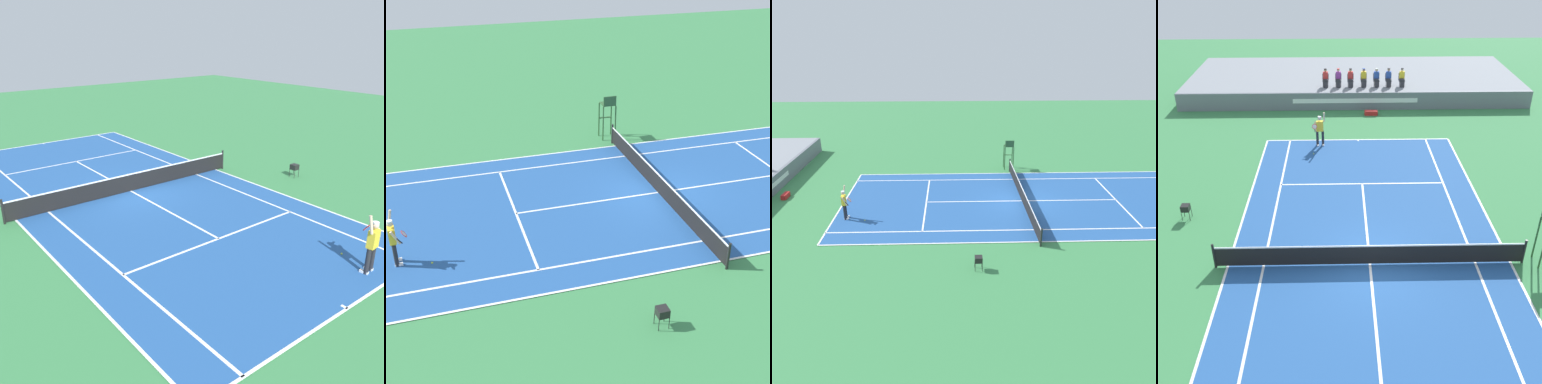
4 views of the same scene
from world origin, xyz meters
TOP-DOWN VIEW (x-y plane):
  - ground_plane at (0.00, 0.00)m, footprint 80.00×80.00m
  - court at (0.00, 0.00)m, footprint 11.08×23.88m
  - net at (0.00, 0.00)m, footprint 11.98×0.10m
  - tennis_player at (-2.27, 11.15)m, footprint 0.76×0.67m
  - tennis_ball at (-2.61, 9.96)m, footprint 0.07×0.07m
  - ball_hopper at (-7.98, 3.44)m, footprint 0.36×0.36m

SIDE VIEW (x-z plane):
  - ground_plane at x=0.00m, z-range 0.00..0.00m
  - court at x=0.00m, z-range 0.00..0.02m
  - tennis_ball at x=-2.61m, z-range 0.00..0.07m
  - net at x=0.00m, z-range -0.01..1.06m
  - ball_hopper at x=-7.98m, z-range 0.22..0.92m
  - tennis_player at x=-2.27m, z-range -0.05..2.04m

